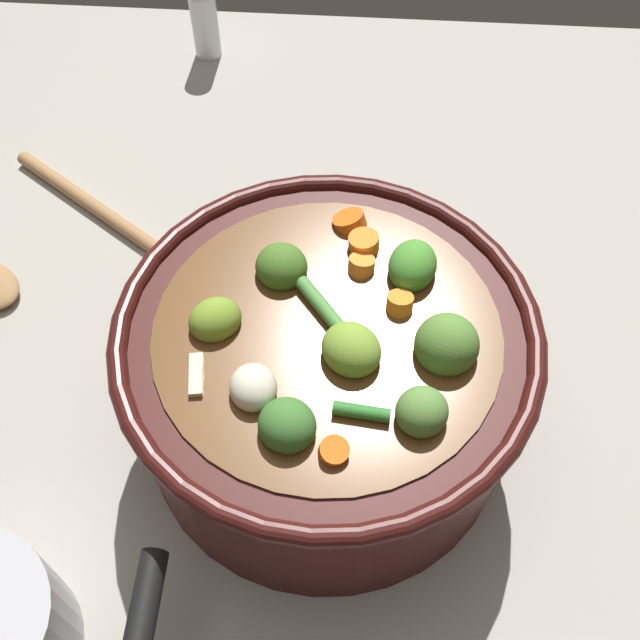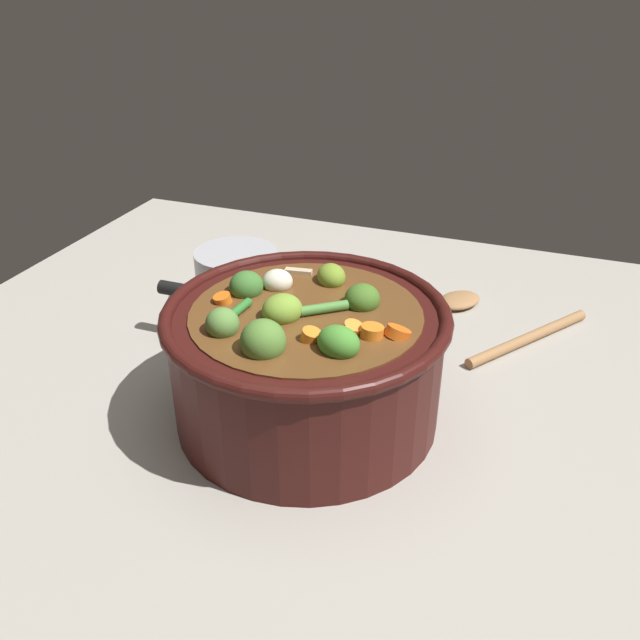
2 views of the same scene
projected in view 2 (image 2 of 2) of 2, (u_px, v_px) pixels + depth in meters
The scene contains 4 objects.
ground_plane at pixel (307, 414), 0.73m from camera, with size 1.10×1.10×0.00m, color #9E998E.
cooking_pot at pixel (306, 360), 0.70m from camera, with size 0.29×0.29×0.16m.
wooden_spoon at pixel (490, 317), 0.90m from camera, with size 0.21×0.20×0.02m.
small_saucepan at pixel (236, 278), 0.94m from camera, with size 0.11×0.18×0.08m.
Camera 2 is at (-0.22, 0.54, 0.45)m, focal length 37.55 mm.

